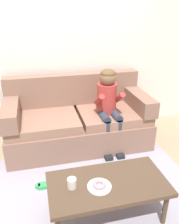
{
  "coord_description": "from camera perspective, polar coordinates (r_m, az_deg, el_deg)",
  "views": [
    {
      "loc": [
        -0.4,
        -2.03,
        1.81
      ],
      "look_at": [
        0.2,
        0.45,
        0.65
      ],
      "focal_mm": 37.06,
      "sensor_mm": 36.0,
      "label": 1
    }
  ],
  "objects": [
    {
      "name": "ground",
      "position": [
        2.75,
        -1.9,
        -16.73
      ],
      "size": [
        10.0,
        10.0,
        0.0
      ],
      "primitive_type": "plane",
      "color": "#9E896B"
    },
    {
      "name": "area_rug",
      "position": [
        2.57,
        -0.67,
        -20.2
      ],
      "size": [
        2.44,
        1.77,
        0.01
      ],
      "primitive_type": "cube",
      "color": "#9993A3",
      "rests_on": "ground"
    },
    {
      "name": "couch",
      "position": [
        3.28,
        -2.97,
        -2.18
      ],
      "size": [
        1.93,
        0.9,
        0.95
      ],
      "color": "#846051",
      "rests_on": "ground"
    },
    {
      "name": "toy_controller",
      "position": [
        2.71,
        -10.74,
        -17.37
      ],
      "size": [
        0.23,
        0.09,
        0.05
      ],
      "rotation": [
        0.0,
        0.0,
        0.28
      ],
      "color": "#339E56",
      "rests_on": "ground"
    },
    {
      "name": "coffee_table",
      "position": [
        2.18,
        4.5,
        -17.7
      ],
      "size": [
        1.06,
        0.55,
        0.39
      ],
      "color": "#4C3828",
      "rests_on": "ground"
    },
    {
      "name": "plate",
      "position": [
        2.09,
        2.44,
        -17.91
      ],
      "size": [
        0.21,
        0.21,
        0.01
      ],
      "primitive_type": "cylinder",
      "color": "white",
      "rests_on": "coffee_table"
    },
    {
      "name": "mug",
      "position": [
        2.07,
        -4.36,
        -17.1
      ],
      "size": [
        0.08,
        0.08,
        0.09
      ],
      "primitive_type": "cylinder",
      "color": "silver",
      "rests_on": "coffee_table"
    },
    {
      "name": "donut",
      "position": [
        2.08,
        2.45,
        -17.4
      ],
      "size": [
        0.15,
        0.15,
        0.04
      ],
      "primitive_type": "torus",
      "rotation": [
        0.0,
        0.0,
        2.83
      ],
      "color": "pink",
      "rests_on": "plate"
    },
    {
      "name": "wall_back",
      "position": [
        3.48,
        -7.24,
        17.47
      ],
      "size": [
        8.0,
        0.1,
        2.8
      ],
      "primitive_type": "cube",
      "color": "silver",
      "rests_on": "ground"
    },
    {
      "name": "person_child",
      "position": [
        3.05,
        4.69,
        2.36
      ],
      "size": [
        0.34,
        0.58,
        1.1
      ],
      "color": "#AD3833",
      "rests_on": "ground"
    }
  ]
}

